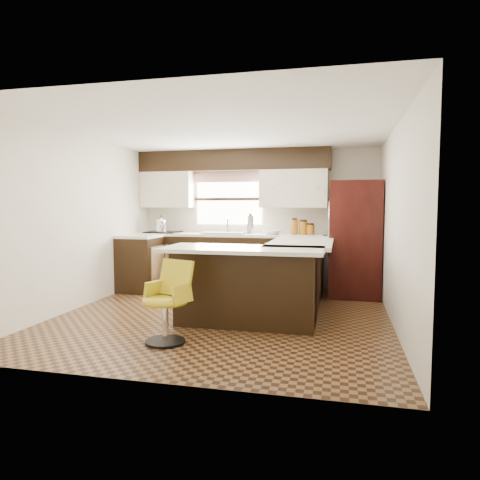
% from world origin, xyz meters
% --- Properties ---
extents(floor, '(4.40, 4.40, 0.00)m').
position_xyz_m(floor, '(0.00, 0.00, 0.00)').
color(floor, '#49301A').
rests_on(floor, ground).
extents(ceiling, '(4.40, 4.40, 0.00)m').
position_xyz_m(ceiling, '(0.00, 0.00, 2.40)').
color(ceiling, silver).
rests_on(ceiling, wall_back).
extents(wall_back, '(4.40, 0.00, 4.40)m').
position_xyz_m(wall_back, '(0.00, 2.20, 1.20)').
color(wall_back, beige).
rests_on(wall_back, floor).
extents(wall_front, '(4.40, 0.00, 4.40)m').
position_xyz_m(wall_front, '(0.00, -2.20, 1.20)').
color(wall_front, beige).
rests_on(wall_front, floor).
extents(wall_left, '(0.00, 4.40, 4.40)m').
position_xyz_m(wall_left, '(-2.10, 0.00, 1.20)').
color(wall_left, beige).
rests_on(wall_left, floor).
extents(wall_right, '(0.00, 4.40, 4.40)m').
position_xyz_m(wall_right, '(2.10, 0.00, 1.20)').
color(wall_right, beige).
rests_on(wall_right, floor).
extents(base_cab_back, '(3.30, 0.60, 0.90)m').
position_xyz_m(base_cab_back, '(-0.45, 1.90, 0.45)').
color(base_cab_back, black).
rests_on(base_cab_back, floor).
extents(base_cab_left, '(0.60, 0.70, 0.90)m').
position_xyz_m(base_cab_left, '(-1.80, 1.25, 0.45)').
color(base_cab_left, black).
rests_on(base_cab_left, floor).
extents(counter_back, '(3.30, 0.60, 0.04)m').
position_xyz_m(counter_back, '(-0.45, 1.90, 0.92)').
color(counter_back, silver).
rests_on(counter_back, base_cab_back).
extents(counter_left, '(0.60, 0.70, 0.04)m').
position_xyz_m(counter_left, '(-1.80, 1.25, 0.92)').
color(counter_left, silver).
rests_on(counter_left, base_cab_left).
extents(soffit, '(3.40, 0.35, 0.36)m').
position_xyz_m(soffit, '(-0.40, 2.03, 2.22)').
color(soffit, black).
rests_on(soffit, wall_back).
extents(upper_cab_left, '(0.94, 0.35, 0.64)m').
position_xyz_m(upper_cab_left, '(-1.62, 2.03, 1.72)').
color(upper_cab_left, beige).
rests_on(upper_cab_left, wall_back).
extents(upper_cab_right, '(1.14, 0.35, 0.64)m').
position_xyz_m(upper_cab_right, '(0.68, 2.03, 1.72)').
color(upper_cab_right, beige).
rests_on(upper_cab_right, wall_back).
extents(window_pane, '(1.20, 0.02, 0.90)m').
position_xyz_m(window_pane, '(-0.50, 2.18, 1.55)').
color(window_pane, white).
rests_on(window_pane, wall_back).
extents(valance, '(1.30, 0.06, 0.18)m').
position_xyz_m(valance, '(-0.50, 2.14, 1.94)').
color(valance, '#D19B93').
rests_on(valance, wall_back).
extents(sink, '(0.75, 0.45, 0.03)m').
position_xyz_m(sink, '(-0.50, 1.88, 0.96)').
color(sink, '#B2B2B7').
rests_on(sink, counter_back).
extents(dishwasher, '(0.58, 0.03, 0.78)m').
position_xyz_m(dishwasher, '(0.55, 1.61, 0.43)').
color(dishwasher, black).
rests_on(dishwasher, floor).
extents(cooktop, '(0.58, 0.50, 0.02)m').
position_xyz_m(cooktop, '(-1.65, 1.88, 0.96)').
color(cooktop, black).
rests_on(cooktop, counter_back).
extents(peninsula_long, '(0.60, 1.95, 0.90)m').
position_xyz_m(peninsula_long, '(0.90, 0.62, 0.45)').
color(peninsula_long, black).
rests_on(peninsula_long, floor).
extents(peninsula_return, '(1.65, 0.60, 0.90)m').
position_xyz_m(peninsula_return, '(0.38, -0.35, 0.45)').
color(peninsula_return, black).
rests_on(peninsula_return, floor).
extents(counter_pen_long, '(0.84, 1.95, 0.04)m').
position_xyz_m(counter_pen_long, '(0.95, 0.62, 0.92)').
color(counter_pen_long, silver).
rests_on(counter_pen_long, peninsula_long).
extents(counter_pen_return, '(1.89, 0.84, 0.04)m').
position_xyz_m(counter_pen_return, '(0.35, -0.44, 0.92)').
color(counter_pen_return, silver).
rests_on(counter_pen_return, peninsula_return).
extents(refrigerator, '(0.78, 0.75, 1.81)m').
position_xyz_m(refrigerator, '(1.69, 1.62, 0.91)').
color(refrigerator, black).
rests_on(refrigerator, floor).
extents(bar_chair, '(0.59, 0.59, 0.86)m').
position_xyz_m(bar_chair, '(-0.30, -1.24, 0.43)').
color(bar_chair, gold).
rests_on(bar_chair, floor).
extents(kettle, '(0.21, 0.21, 0.28)m').
position_xyz_m(kettle, '(-1.70, 1.88, 1.11)').
color(kettle, silver).
rests_on(kettle, cooktop).
extents(percolator, '(0.13, 0.13, 0.32)m').
position_xyz_m(percolator, '(-0.05, 1.90, 1.10)').
color(percolator, silver).
rests_on(percolator, counter_back).
extents(mixing_bowl, '(0.39, 0.39, 0.07)m').
position_xyz_m(mixing_bowl, '(0.33, 1.90, 0.98)').
color(mixing_bowl, white).
rests_on(mixing_bowl, counter_back).
extents(canister_large, '(0.12, 0.12, 0.25)m').
position_xyz_m(canister_large, '(0.71, 1.92, 1.07)').
color(canister_large, '#925914').
rests_on(canister_large, counter_back).
extents(canister_med, '(0.14, 0.14, 0.22)m').
position_xyz_m(canister_med, '(0.86, 1.92, 1.06)').
color(canister_med, '#925914').
rests_on(canister_med, counter_back).
extents(canister_small, '(0.13, 0.13, 0.17)m').
position_xyz_m(canister_small, '(0.98, 1.92, 1.03)').
color(canister_small, '#925914').
rests_on(canister_small, counter_back).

